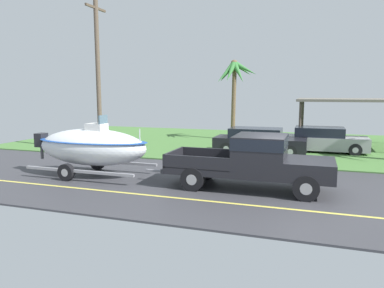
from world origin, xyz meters
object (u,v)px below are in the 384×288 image
at_px(pickup_truck_towing, 259,160).
at_px(parked_sedan_near, 259,141).
at_px(parked_sedan_far, 322,140).
at_px(boat_on_trailer, 92,147).
at_px(palm_tree_mid, 234,76).
at_px(carport_awning, 360,101).
at_px(utility_pole, 98,73).

bearing_deg(pickup_truck_towing, parked_sedan_near, 98.31).
distance_m(parked_sedan_near, parked_sedan_far, 3.60).
xyz_separation_m(boat_on_trailer, palm_tree_mid, (3.00, 12.19, 3.17)).
bearing_deg(palm_tree_mid, pickup_truck_towing, -73.82).
height_order(boat_on_trailer, carport_awning, carport_awning).
bearing_deg(boat_on_trailer, palm_tree_mid, 76.19).
xyz_separation_m(parked_sedan_far, palm_tree_mid, (-5.70, 3.36, 3.66)).
xyz_separation_m(pickup_truck_towing, parked_sedan_near, (-1.05, 7.21, -0.36)).
xyz_separation_m(pickup_truck_towing, carport_awning, (4.16, 11.10, 1.72)).
xyz_separation_m(parked_sedan_near, utility_pole, (-8.36, -2.13, 3.60)).
height_order(carport_awning, palm_tree_mid, palm_tree_mid).
relative_size(parked_sedan_far, utility_pole, 0.55).
xyz_separation_m(boat_on_trailer, carport_awning, (10.69, 11.10, 1.59)).
distance_m(boat_on_trailer, parked_sedan_near, 9.07).
bearing_deg(boat_on_trailer, parked_sedan_far, 45.41).
height_order(boat_on_trailer, utility_pole, utility_pole).
bearing_deg(boat_on_trailer, utility_pole, 119.55).
xyz_separation_m(parked_sedan_near, parked_sedan_far, (3.22, 1.61, -0.00)).
relative_size(parked_sedan_far, palm_tree_mid, 0.84).
height_order(parked_sedan_far, palm_tree_mid, palm_tree_mid).
relative_size(pickup_truck_towing, utility_pole, 0.70).
relative_size(parked_sedan_near, parked_sedan_far, 1.05).
relative_size(palm_tree_mid, utility_pole, 0.66).
xyz_separation_m(boat_on_trailer, parked_sedan_far, (8.70, 8.82, -0.49)).
relative_size(boat_on_trailer, parked_sedan_near, 1.22).
height_order(pickup_truck_towing, parked_sedan_near, pickup_truck_towing).
bearing_deg(carport_awning, parked_sedan_far, -131.19).
xyz_separation_m(parked_sedan_far, carport_awning, (1.99, 2.28, 2.08)).
height_order(parked_sedan_near, palm_tree_mid, palm_tree_mid).
relative_size(pickup_truck_towing, parked_sedan_near, 1.21).
distance_m(pickup_truck_towing, parked_sedan_near, 7.30).
xyz_separation_m(parked_sedan_far, utility_pole, (-11.58, -3.74, 3.60)).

